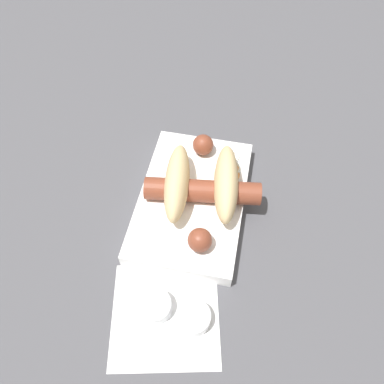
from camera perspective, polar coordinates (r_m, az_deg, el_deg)
The scene contains 8 objects.
ground_plane at distance 0.61m, azimuth 0.00°, elevation -1.98°, with size 3.00×3.00×0.00m, color #4C4C51.
food_tray at distance 0.60m, azimuth 0.00°, elevation -1.28°, with size 0.25×0.16×0.03m.
bread_roll at distance 0.57m, azimuth 1.50°, elevation 1.59°, with size 0.15×0.13×0.06m.
sausage at distance 0.58m, azimuth 1.69°, elevation 0.53°, with size 0.21×0.18×0.04m.
pickled_veggies at distance 0.62m, azimuth 5.63°, elevation 3.51°, with size 0.07×0.05×0.00m.
napkin at distance 0.54m, azimuth -3.83°, elevation -18.16°, with size 0.17×0.17×0.00m.
condiment_cup_near at distance 0.53m, azimuth -5.66°, elevation -17.02°, with size 0.05×0.05×0.02m.
condiment_cup_far at distance 0.53m, azimuth 0.25°, elevation -18.71°, with size 0.05×0.05×0.02m.
Camera 1 is at (0.32, 0.07, 0.52)m, focal length 35.00 mm.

